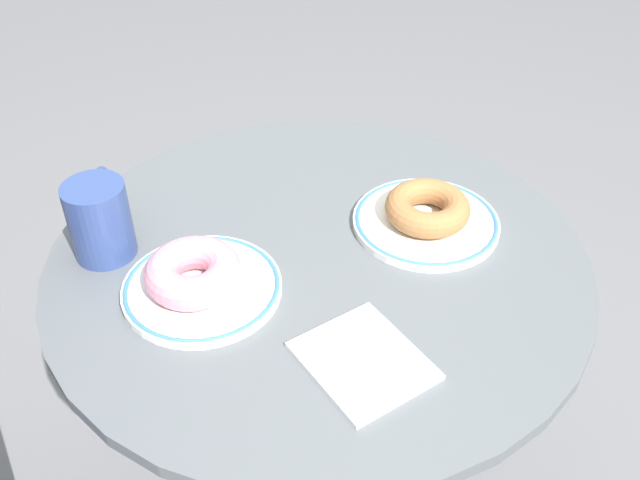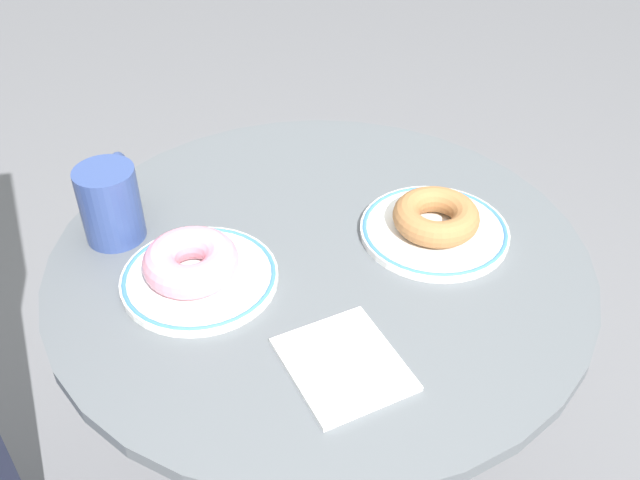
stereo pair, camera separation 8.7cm
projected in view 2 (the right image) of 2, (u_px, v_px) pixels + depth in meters
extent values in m
cylinder|color=#565B60|center=(320.00, 259.00, 0.92)|extent=(0.69, 0.69, 0.02)
cylinder|color=#565B60|center=(320.00, 433.00, 1.15)|extent=(0.06, 0.06, 0.72)
cylinder|color=white|center=(200.00, 278.00, 0.87)|extent=(0.19, 0.19, 0.01)
torus|color=#3D75BC|center=(199.00, 276.00, 0.87)|extent=(0.19, 0.19, 0.01)
cylinder|color=white|center=(434.00, 231.00, 0.94)|extent=(0.20, 0.20, 0.01)
torus|color=#3D75BC|center=(434.00, 229.00, 0.94)|extent=(0.19, 0.19, 0.01)
torus|color=pink|center=(191.00, 262.00, 0.85)|extent=(0.14, 0.14, 0.04)
torus|color=#A36B3D|center=(436.00, 216.00, 0.93)|extent=(0.11, 0.11, 0.04)
cube|color=white|center=(344.00, 364.00, 0.77)|extent=(0.12, 0.14, 0.01)
cylinder|color=#334784|center=(110.00, 204.00, 0.91)|extent=(0.08, 0.08, 0.10)
torus|color=#334784|center=(118.00, 181.00, 0.94)|extent=(0.04, 0.08, 0.08)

